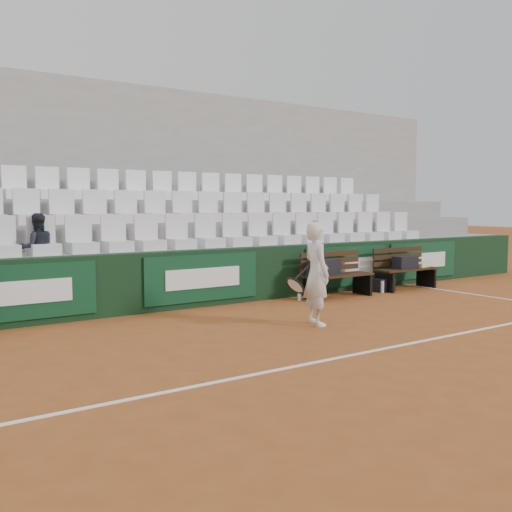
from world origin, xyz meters
The scene contains 20 objects.
ground centered at (0.00, 0.00, 0.00)m, with size 80.00×80.00×0.00m, color #984F22.
court_baseline centered at (0.00, 0.00, 0.00)m, with size 18.00×0.06×0.01m, color white.
back_barrier centered at (0.07, 3.99, 0.50)m, with size 18.00×0.34×1.00m.
grandstand_tier_front centered at (0.00, 4.62, 0.50)m, with size 18.00×0.95×1.00m, color gray.
grandstand_tier_mid centered at (0.00, 5.58, 0.72)m, with size 18.00×0.95×1.45m, color gray.
grandstand_tier_back centered at (0.00, 6.53, 0.95)m, with size 18.00×0.95×1.90m, color gray.
grandstand_rear_wall centered at (0.00, 7.15, 2.20)m, with size 18.00×0.30×4.40m, color #999A97.
seat_row_front centered at (0.00, 4.45, 1.31)m, with size 11.90×0.44×0.63m, color silver.
seat_row_mid centered at (0.00, 5.40, 1.77)m, with size 11.90×0.44×0.63m, color silver.
seat_row_back centered at (0.00, 6.35, 2.21)m, with size 11.90×0.44×0.63m, color white.
bench_left centered at (2.52, 3.34, 0.23)m, with size 1.50×0.56×0.45m, color #361D10.
bench_right centered at (4.45, 3.33, 0.23)m, with size 1.50×0.56×0.45m, color black.
sports_bag_left centered at (2.19, 3.38, 0.60)m, with size 0.70×0.30×0.30m, color black.
sports_bag_right centered at (4.42, 3.34, 0.58)m, with size 0.56×0.26×0.26m, color black.
towel centered at (4.92, 3.33, 0.49)m, with size 0.32×0.23×0.09m, color beige.
sports_bag_ground centered at (3.83, 3.38, 0.13)m, with size 0.44×0.27×0.27m, color black.
water_bottle_near centered at (1.65, 3.45, 0.13)m, with size 0.07×0.07×0.26m, color silver.
water_bottle_far centered at (3.65, 3.25, 0.13)m, with size 0.07×0.07×0.25m, color silver.
tennis_player centered at (0.49, 1.59, 0.77)m, with size 0.74×0.63×1.53m.
spectator_c centered at (-2.79, 4.50, 1.55)m, with size 0.54×0.42×1.11m, color black.
Camera 1 is at (-4.96, -4.86, 1.77)m, focal length 40.00 mm.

